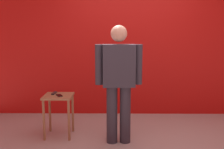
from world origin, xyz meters
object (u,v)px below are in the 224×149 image
(standing_person, at_px, (119,78))
(cell_phone, at_px, (59,95))
(side_table, at_px, (59,104))
(tv_remote, at_px, (54,93))

(standing_person, relative_size, cell_phone, 11.41)
(side_table, relative_size, cell_phone, 4.36)
(side_table, xyz_separation_m, tv_remote, (-0.08, 0.09, 0.14))
(side_table, bearing_deg, tv_remote, 132.21)
(standing_person, bearing_deg, tv_remote, 161.75)
(standing_person, height_order, cell_phone, standing_person)
(cell_phone, height_order, tv_remote, tv_remote)
(side_table, bearing_deg, standing_person, -14.63)
(tv_remote, bearing_deg, cell_phone, -46.75)
(side_table, distance_m, cell_phone, 0.14)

